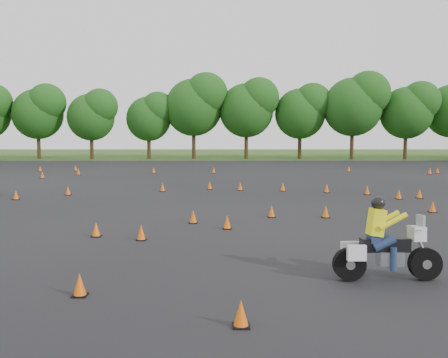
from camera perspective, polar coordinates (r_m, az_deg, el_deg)
name	(u,v)px	position (r m, az deg, el deg)	size (l,w,h in m)	color
ground	(224,222)	(18.62, 0.04, -4.89)	(140.00, 140.00, 0.00)	#2D5119
asphalt_pad	(224,199)	(24.54, -0.01, -2.32)	(62.00, 62.00, 0.00)	black
treeline	(265,118)	(53.77, 4.76, 6.99)	(86.83, 32.71, 10.50)	#1C4A15
traffic_cones	(231,197)	(23.72, 0.83, -2.05)	(36.73, 33.43, 0.45)	#EF5C0A
rider_yellow	(388,239)	(11.85, 18.28, -6.55)	(2.46, 0.76, 1.90)	yellow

